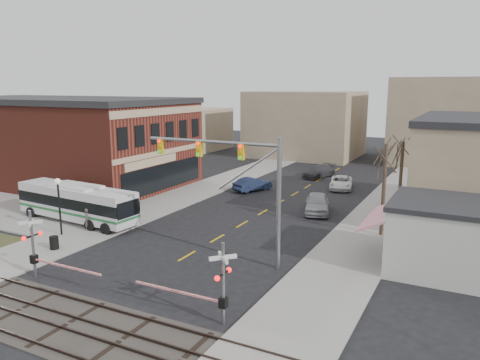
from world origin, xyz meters
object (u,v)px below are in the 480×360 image
transit_bus (76,202)px  pedestrian_far (129,201)px  car_a (317,203)px  rr_crossing_east (215,283)px  street_lamp (59,195)px  rr_crossing_west (38,246)px  pedestrian_near (88,219)px  car_c (341,183)px  car_d (319,171)px  trash_bin (54,243)px  car_b (252,184)px  traffic_signal_mast (239,173)px

transit_bus → pedestrian_far: size_ratio=6.05×
car_a → rr_crossing_east: bearing=-102.1°
street_lamp → car_a: (14.81, 14.86, -2.30)m
rr_crossing_west → car_a: (9.81, 20.97, -1.11)m
transit_bus → pedestrian_near: (2.58, -1.43, -0.72)m
rr_crossing_west → car_c: size_ratio=1.14×
transit_bus → car_c: (15.79, 22.09, -1.00)m
transit_bus → street_lamp: size_ratio=2.74×
car_d → trash_bin: bearing=-86.1°
trash_bin → car_c: size_ratio=0.18×
transit_bus → car_d: size_ratio=2.32×
car_d → car_a: bearing=-55.4°
rr_crossing_east → trash_bin: (-14.55, 3.49, -1.41)m
rr_crossing_west → street_lamp: bearing=129.3°
car_c → pedestrian_far: pedestrian_far is taller
rr_crossing_west → pedestrian_far: size_ratio=2.92×
car_c → pedestrian_near: (-13.21, -23.52, 0.28)m
rr_crossing_west → car_a: bearing=64.9°
pedestrian_near → car_b: bearing=-16.7°
street_lamp → pedestrian_near: size_ratio=2.52×
transit_bus → traffic_signal_mast: (15.62, -1.57, 4.03)m
rr_crossing_east → car_a: rr_crossing_east is taller
traffic_signal_mast → car_c: size_ratio=1.92×
rr_crossing_east → street_lamp: size_ratio=1.32×
pedestrian_near → pedestrian_far: pedestrian_far is taller
street_lamp → car_c: street_lamp is taller
transit_bus → pedestrian_far: (1.86, 4.16, -0.60)m
rr_crossing_west → traffic_signal_mast: bearing=40.7°
transit_bus → car_a: transit_bus is taller
traffic_signal_mast → pedestrian_near: (-13.04, 0.14, -4.75)m
traffic_signal_mast → pedestrian_near: 13.88m
transit_bus → trash_bin: 6.81m
transit_bus → pedestrian_near: 3.04m
car_c → car_d: car_d is taller
rr_crossing_east → pedestrian_near: (-15.65, 7.68, -1.01)m
rr_crossing_east → car_d: size_ratio=1.12×
transit_bus → trash_bin: (3.67, -5.62, -1.12)m
transit_bus → street_lamp: street_lamp is taller
car_b → pedestrian_far: 14.01m
car_c → traffic_signal_mast: bearing=-102.7°
transit_bus → rr_crossing_west: rr_crossing_west is taller
rr_crossing_west → transit_bus: bearing=125.6°
rr_crossing_east → street_lamp: (-16.58, 5.94, 1.19)m
car_b → traffic_signal_mast: bearing=136.5°
trash_bin → car_b: 22.87m
car_a → pedestrian_far: bearing=-169.7°
traffic_signal_mast → car_c: 24.19m
transit_bus → car_d: transit_bus is taller
trash_bin → car_a: size_ratio=0.17×
traffic_signal_mast → rr_crossing_east: (2.60, -7.54, -3.74)m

